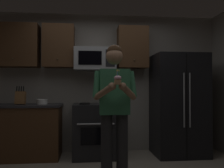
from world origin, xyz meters
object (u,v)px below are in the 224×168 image
object	(u,v)px
refrigerator	(178,105)
person	(114,104)
microwave	(95,59)
bowl_large_white	(42,102)
cupcake	(118,80)
knife_block	(20,98)
oven_range	(95,130)

from	to	relation	value
refrigerator	person	distance (m)	1.70
person	microwave	bearing A→B (deg)	99.53
bowl_large_white	microwave	bearing A→B (deg)	7.98
refrigerator	cupcake	bearing A→B (deg)	-131.90
knife_block	cupcake	world-z (taller)	cupcake
oven_range	cupcake	bearing A→B (deg)	-81.80
knife_block	bowl_large_white	size ratio (longest dim) A/B	1.69
refrigerator	person	xyz separation A→B (m)	(-1.29, -1.11, 0.10)
oven_range	person	bearing A→B (deg)	-79.49
oven_range	person	xyz separation A→B (m)	(0.21, -1.15, 0.53)
microwave	bowl_large_white	world-z (taller)	microwave
oven_range	refrigerator	world-z (taller)	refrigerator
bowl_large_white	person	world-z (taller)	person
refrigerator	cupcake	world-z (taller)	refrigerator
refrigerator	knife_block	distance (m)	2.76
microwave	bowl_large_white	bearing A→B (deg)	-172.02
oven_range	microwave	size ratio (longest dim) A/B	1.26
person	cupcake	distance (m)	0.44
refrigerator	bowl_large_white	bearing A→B (deg)	179.26
bowl_large_white	knife_block	bearing A→B (deg)	-176.50
knife_block	bowl_large_white	world-z (taller)	knife_block
bowl_large_white	cupcake	bearing A→B (deg)	-52.60
oven_range	knife_block	world-z (taller)	knife_block
oven_range	bowl_large_white	xyz separation A→B (m)	(-0.91, -0.01, 0.50)
knife_block	refrigerator	bearing A→B (deg)	-0.20
knife_block	bowl_large_white	xyz separation A→B (m)	(0.35, 0.02, -0.07)
oven_range	bowl_large_white	world-z (taller)	bowl_large_white
knife_block	cupcake	distance (m)	2.08
refrigerator	cupcake	distance (m)	1.97
microwave	cupcake	bearing A→B (deg)	-82.41
refrigerator	knife_block	size ratio (longest dim) A/B	5.63
bowl_large_white	person	xyz separation A→B (m)	(1.12, -1.14, 0.03)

